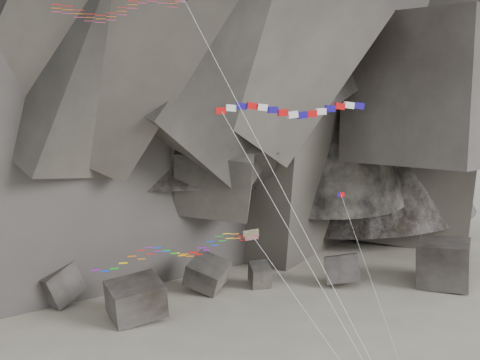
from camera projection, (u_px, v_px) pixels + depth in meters
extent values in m
cube|color=#47423F|center=(342.00, 273.00, 84.15)|extent=(5.74, 5.80, 5.09)
cube|color=#47423F|center=(136.00, 304.00, 71.54)|extent=(7.37, 6.80, 5.49)
cube|color=#47423F|center=(58.00, 289.00, 76.66)|extent=(7.25, 6.61, 5.98)
cube|color=#47423F|center=(444.00, 265.00, 83.77)|extent=(9.61, 9.24, 6.69)
cube|color=#47423F|center=(260.00, 277.00, 83.65)|extent=(3.05, 3.92, 3.72)
cube|color=#47423F|center=(11.00, 294.00, 75.93)|extent=(6.82, 7.50, 5.69)
cube|color=#47423F|center=(441.00, 266.00, 86.28)|extent=(9.14, 8.84, 5.85)
cube|color=#47423F|center=(207.00, 281.00, 81.73)|extent=(7.14, 7.52, 5.37)
cylinder|color=silver|center=(310.00, 242.00, 38.43)|extent=(12.97, 15.56, 32.07)
cube|color=red|center=(221.00, 111.00, 42.59)|extent=(0.76, 0.56, 0.47)
cube|color=white|center=(231.00, 108.00, 42.66)|extent=(0.79, 0.56, 0.52)
cube|color=#1A0C87|center=(241.00, 106.00, 42.70)|extent=(0.81, 0.56, 0.56)
cube|color=red|center=(252.00, 106.00, 42.73)|extent=(0.81, 0.56, 0.56)
cube|color=white|center=(262.00, 107.00, 42.78)|extent=(0.80, 0.56, 0.53)
cube|color=#1A0C87|center=(273.00, 110.00, 42.85)|extent=(0.77, 0.56, 0.48)
cube|color=red|center=(283.00, 113.00, 42.97)|extent=(0.79, 0.56, 0.51)
cube|color=white|center=(293.00, 115.00, 43.12)|extent=(0.81, 0.56, 0.55)
cube|color=#1A0C87|center=(302.00, 115.00, 43.30)|extent=(0.82, 0.56, 0.56)
cube|color=red|center=(312.00, 114.00, 43.49)|extent=(0.80, 0.56, 0.54)
cube|color=white|center=(321.00, 111.00, 43.68)|extent=(0.78, 0.56, 0.50)
cube|color=#1A0C87|center=(330.00, 109.00, 43.84)|extent=(0.78, 0.56, 0.50)
cube|color=red|center=(339.00, 106.00, 43.99)|extent=(0.81, 0.56, 0.54)
cube|color=white|center=(349.00, 105.00, 44.10)|extent=(0.82, 0.56, 0.56)
cube|color=#1A0C87|center=(359.00, 106.00, 44.18)|extent=(0.81, 0.56, 0.55)
cylinder|color=silver|center=(330.00, 302.00, 38.92)|extent=(10.49, 14.55, 24.21)
cube|color=gold|center=(251.00, 234.00, 45.42)|extent=(1.26, 0.50, 0.68)
cube|color=#0CB219|center=(252.00, 237.00, 45.30)|extent=(1.05, 0.37, 0.47)
cube|color=red|center=(341.00, 195.00, 48.39)|extent=(0.59, 0.09, 0.37)
cube|color=#1A0C87|center=(339.00, 195.00, 48.35)|extent=(0.22, 0.07, 0.38)
cylinder|color=silver|center=(391.00, 336.00, 41.91)|extent=(0.09, 16.51, 17.29)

